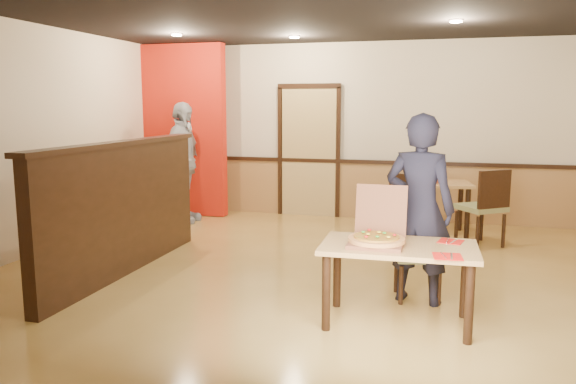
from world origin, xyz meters
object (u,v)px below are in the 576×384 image
at_px(diner_chair, 417,249).
at_px(side_chair_left, 408,204).
at_px(diner, 419,209).
at_px(pizza_box, 377,237).
at_px(side_chair_right, 485,205).
at_px(passerby, 183,163).
at_px(condiment, 438,178).
at_px(main_table, 398,257).
at_px(side_table, 445,195).

bearing_deg(diner_chair, side_chair_left, 83.58).
height_order(diner, pizza_box, diner).
bearing_deg(side_chair_right, side_chair_left, -36.57).
bearing_deg(side_chair_right, diner, 35.34).
bearing_deg(diner, side_chair_right, -95.13).
relative_size(passerby, condiment, 11.86).
xyz_separation_m(main_table, diner_chair, (0.12, 0.74, -0.11)).
height_order(main_table, side_chair_right, side_chair_right).
height_order(side_table, condiment, condiment).
distance_m(side_chair_right, condiment, 0.83).
relative_size(diner_chair, pizza_box, 1.61).
relative_size(side_chair_right, pizza_box, 1.93).
distance_m(diner_chair, pizza_box, 0.85).
relative_size(side_table, passerby, 0.42).
height_order(side_chair_left, condiment, side_chair_left).
bearing_deg(pizza_box, main_table, 3.17).
bearing_deg(side_chair_left, side_chair_right, -164.97).
relative_size(diner_chair, passerby, 0.45).
height_order(main_table, condiment, condiment).
distance_m(side_chair_right, diner, 2.46).
xyz_separation_m(side_chair_left, side_table, (0.47, 0.62, 0.05)).
bearing_deg(pizza_box, passerby, 136.57).
relative_size(side_chair_right, diner, 0.58).
bearing_deg(pizza_box, diner_chair, 69.28).
relative_size(side_chair_left, pizza_box, 1.78).
height_order(diner_chair, side_chair_left, side_chair_left).
distance_m(side_chair_left, diner, 2.35).
height_order(main_table, pizza_box, pizza_box).
bearing_deg(diner_chair, side_chair_right, 59.00).
bearing_deg(condiment, pizza_box, -97.41).
height_order(passerby, condiment, passerby).
bearing_deg(side_chair_right, condiment, -76.94).
distance_m(diner, passerby, 4.58).
bearing_deg(main_table, diner, 75.83).
xyz_separation_m(diner, passerby, (-3.69, 2.71, 0.05)).
relative_size(side_chair_left, diner, 0.53).
height_order(side_chair_right, passerby, passerby).
bearing_deg(main_table, side_table, 82.46).
bearing_deg(diner_chair, diner, -95.87).
distance_m(main_table, side_chair_left, 2.91).
bearing_deg(condiment, passerby, -178.25).
bearing_deg(diner, condiment, -80.16).
relative_size(diner_chair, side_chair_right, 0.84).
xyz_separation_m(side_chair_right, diner, (-0.74, -2.32, 0.32)).
distance_m(side_chair_right, side_table, 0.79).
xyz_separation_m(diner_chair, passerby, (-3.67, 2.57, 0.47)).
relative_size(side_table, pizza_box, 1.50).
bearing_deg(diner_chair, pizza_box, -123.69).
xyz_separation_m(diner_chair, side_chair_right, (0.75, 2.18, 0.09)).
relative_size(side_chair_left, side_chair_right, 0.92).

